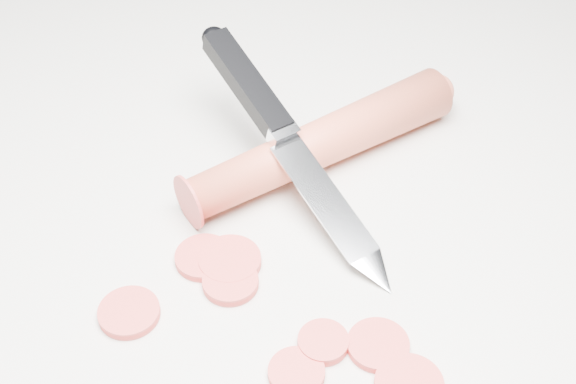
{
  "coord_description": "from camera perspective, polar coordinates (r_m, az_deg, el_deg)",
  "views": [
    {
      "loc": [
        0.02,
        -0.34,
        0.39
      ],
      "look_at": [
        -0.0,
        0.04,
        0.02
      ],
      "focal_mm": 50.0,
      "sensor_mm": 36.0,
      "label": 1
    }
  ],
  "objects": [
    {
      "name": "carrot_slice_6",
      "position": [
        0.48,
        2.52,
        -10.63
      ],
      "size": [
        0.03,
        0.03,
        0.01
      ],
      "primitive_type": "cylinder",
      "color": "red",
      "rests_on": "ground"
    },
    {
      "name": "carrot",
      "position": [
        0.57,
        2.37,
        3.5
      ],
      "size": [
        0.19,
        0.16,
        0.03
      ],
      "primitive_type": "cylinder",
      "rotation": [
        1.57,
        0.0,
        -0.91
      ],
      "color": "#CF4D34",
      "rests_on": "ground"
    },
    {
      "name": "carrot_slice_7",
      "position": [
        0.52,
        -4.16,
        -4.9
      ],
      "size": [
        0.04,
        0.04,
        0.01
      ],
      "primitive_type": "cylinder",
      "color": "red",
      "rests_on": "ground"
    },
    {
      "name": "kitchen_knife",
      "position": [
        0.54,
        0.43,
        3.27
      ],
      "size": [
        0.16,
        0.2,
        0.08
      ],
      "primitive_type": null,
      "color": "silver",
      "rests_on": "ground"
    },
    {
      "name": "carrot_slice_2",
      "position": [
        0.46,
        0.6,
        -12.71
      ],
      "size": [
        0.03,
        0.03,
        0.01
      ],
      "primitive_type": "cylinder",
      "color": "red",
      "rests_on": "ground"
    },
    {
      "name": "carrot_slice_1",
      "position": [
        0.5,
        -4.12,
        -6.4
      ],
      "size": [
        0.04,
        0.04,
        0.01
      ],
      "primitive_type": "cylinder",
      "color": "red",
      "rests_on": "ground"
    },
    {
      "name": "carrot_slice_4",
      "position": [
        0.48,
        6.42,
        -10.76
      ],
      "size": [
        0.04,
        0.04,
        0.01
      ],
      "primitive_type": "cylinder",
      "color": "red",
      "rests_on": "ground"
    },
    {
      "name": "ground",
      "position": [
        0.52,
        0.02,
        -4.43
      ],
      "size": [
        2.4,
        2.4,
        0.0
      ],
      "primitive_type": "plane",
      "color": "beige",
      "rests_on": "ground"
    },
    {
      "name": "carrot_slice_5",
      "position": [
        0.52,
        -6.0,
        -4.66
      ],
      "size": [
        0.04,
        0.04,
        0.01
      ],
      "primitive_type": "cylinder",
      "color": "red",
      "rests_on": "ground"
    },
    {
      "name": "carrot_slice_0",
      "position": [
        0.5,
        -11.24,
        -8.41
      ],
      "size": [
        0.04,
        0.04,
        0.01
      ],
      "primitive_type": "cylinder",
      "color": "red",
      "rests_on": "ground"
    }
  ]
}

